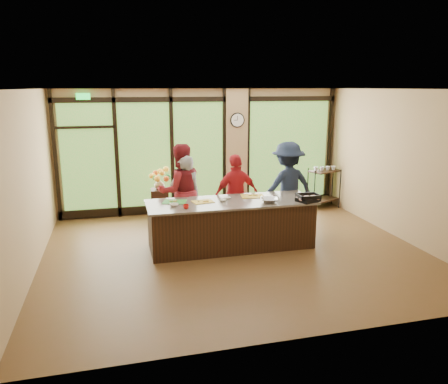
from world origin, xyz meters
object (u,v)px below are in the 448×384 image
flower_stand (160,206)px  cook_right (287,187)px  cook_left (185,197)px  roasting_pan (308,200)px  bar_cart (324,183)px  island_base (231,225)px

flower_stand → cook_right: bearing=-20.0°
cook_left → roasting_pan: (2.17, -1.10, 0.09)m
bar_cart → cook_right: bearing=-159.8°
roasting_pan → cook_right: bearing=65.0°
flower_stand → bar_cart: (4.24, 0.31, 0.25)m
cook_left → roasting_pan: cook_left is taller
cook_left → flower_stand: size_ratio=2.21×
cook_left → flower_stand: (-0.40, 1.20, -0.47)m
island_base → cook_right: (1.45, 0.74, 0.52)m
roasting_pan → flower_stand: (-2.57, 2.30, -0.56)m
cook_right → roasting_pan: bearing=79.3°
island_base → cook_left: cook_left is taller
roasting_pan → cook_left: bearing=130.1°
island_base → cook_right: cook_right is taller
cook_left → bar_cart: cook_left is taller
roasting_pan → bar_cart: size_ratio=0.37×
cook_right → roasting_pan: 1.12m
roasting_pan → bar_cart: bearing=34.3°
cook_right → roasting_pan: (-0.04, -1.12, -0.00)m
island_base → cook_right: 1.71m
island_base → bar_cart: bearing=35.9°
bar_cart → roasting_pan: bearing=-144.9°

